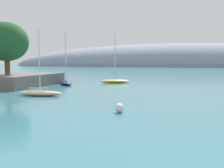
{
  "coord_description": "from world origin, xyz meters",
  "views": [
    {
      "loc": [
        7.5,
        -5.16,
        4.7
      ],
      "look_at": [
        -3.55,
        29.04,
        1.34
      ],
      "focal_mm": 39.54,
      "sensor_mm": 36.0,
      "label": 1
    }
  ],
  "objects_px": {
    "sailboat_yellow_outer_mooring": "(115,80)",
    "mooring_buoy_white": "(119,108)",
    "sailboat_navy_end_of_line": "(66,82)",
    "tree_clump_shore": "(6,42)",
    "sailboat_sand_near_shore": "(40,93)"
  },
  "relations": [
    {
      "from": "sailboat_navy_end_of_line",
      "to": "tree_clump_shore",
      "type": "bearing_deg",
      "value": -89.25
    },
    {
      "from": "sailboat_sand_near_shore",
      "to": "mooring_buoy_white",
      "type": "height_order",
      "value": "sailboat_sand_near_shore"
    },
    {
      "from": "sailboat_navy_end_of_line",
      "to": "mooring_buoy_white",
      "type": "relative_size",
      "value": 12.33
    },
    {
      "from": "mooring_buoy_white",
      "to": "sailboat_yellow_outer_mooring",
      "type": "bearing_deg",
      "value": 107.92
    },
    {
      "from": "tree_clump_shore",
      "to": "mooring_buoy_white",
      "type": "bearing_deg",
      "value": -31.72
    },
    {
      "from": "sailboat_yellow_outer_mooring",
      "to": "sailboat_navy_end_of_line",
      "type": "distance_m",
      "value": 10.61
    },
    {
      "from": "sailboat_yellow_outer_mooring",
      "to": "mooring_buoy_white",
      "type": "height_order",
      "value": "sailboat_yellow_outer_mooring"
    },
    {
      "from": "sailboat_sand_near_shore",
      "to": "sailboat_navy_end_of_line",
      "type": "height_order",
      "value": "sailboat_navy_end_of_line"
    },
    {
      "from": "tree_clump_shore",
      "to": "sailboat_yellow_outer_mooring",
      "type": "xyz_separation_m",
      "value": [
        17.04,
        12.88,
        -7.72
      ]
    },
    {
      "from": "sailboat_yellow_outer_mooring",
      "to": "mooring_buoy_white",
      "type": "xyz_separation_m",
      "value": [
        9.46,
        -29.26,
        -0.1
      ]
    },
    {
      "from": "sailboat_sand_near_shore",
      "to": "mooring_buoy_white",
      "type": "xyz_separation_m",
      "value": [
        13.25,
        -7.14,
        -0.03
      ]
    },
    {
      "from": "mooring_buoy_white",
      "to": "sailboat_sand_near_shore",
      "type": "bearing_deg",
      "value": 151.68
    },
    {
      "from": "sailboat_yellow_outer_mooring",
      "to": "mooring_buoy_white",
      "type": "relative_size",
      "value": 12.67
    },
    {
      "from": "tree_clump_shore",
      "to": "sailboat_sand_near_shore",
      "type": "relative_size",
      "value": 1.08
    },
    {
      "from": "tree_clump_shore",
      "to": "sailboat_navy_end_of_line",
      "type": "height_order",
      "value": "tree_clump_shore"
    }
  ]
}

